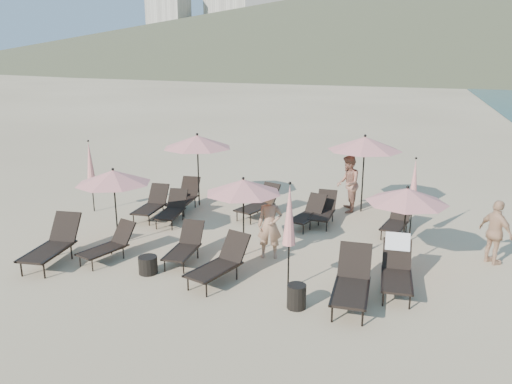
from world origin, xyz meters
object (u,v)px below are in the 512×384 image
(lounger_7, at_px, (152,204))
(lounger_10, at_px, (308,213))
(lounger_6, at_px, (185,196))
(beachgoer_c, at_px, (496,232))
(side_table_0, at_px, (148,265))
(lounger_9, at_px, (323,210))
(umbrella_closed_2, at_px, (90,162))
(lounger_4, at_px, (352,281))
(umbrella_closed_1, at_px, (414,183))
(umbrella_open_4, at_px, (365,144))
(side_table_1, at_px, (297,296))
(lounger_12, at_px, (172,209))
(umbrella_open_3, at_px, (197,142))
(lounger_0, at_px, (53,243))
(umbrella_closed_0, at_px, (289,216))
(lounger_3, at_px, (220,262))
(umbrella_open_2, at_px, (407,196))
(umbrella_open_0, at_px, (113,177))
(beachgoer_a, at_px, (270,225))
(lounger_1, at_px, (109,244))
(beachgoer_b, at_px, (348,184))
(umbrella_open_1, at_px, (243,186))
(lounger_2, at_px, (185,246))
(lounger_11, at_px, (397,221))
(lounger_5, at_px, (397,267))
(lounger_8, at_px, (259,203))

(lounger_7, relative_size, lounger_10, 1.03)
(lounger_6, distance_m, beachgoer_c, 9.22)
(lounger_6, distance_m, side_table_0, 5.01)
(lounger_9, height_order, umbrella_closed_2, umbrella_closed_2)
(lounger_4, height_order, umbrella_closed_1, umbrella_closed_1)
(lounger_7, bearing_deg, lounger_9, 8.05)
(lounger_9, distance_m, beachgoer_c, 4.80)
(umbrella_open_4, distance_m, beachgoer_c, 5.00)
(umbrella_closed_2, height_order, side_table_1, umbrella_closed_2)
(lounger_12, distance_m, umbrella_open_3, 2.56)
(lounger_0, distance_m, umbrella_closed_0, 5.91)
(lounger_0, bearing_deg, lounger_10, 33.49)
(lounger_3, xyz_separation_m, lounger_6, (-3.11, 4.68, -0.01))
(umbrella_open_2, distance_m, side_table_0, 6.18)
(umbrella_open_0, distance_m, umbrella_open_4, 7.68)
(umbrella_open_3, distance_m, beachgoer_a, 5.19)
(lounger_9, bearing_deg, umbrella_open_4, 58.84)
(lounger_1, bearing_deg, umbrella_open_0, 129.42)
(lounger_3, distance_m, umbrella_open_0, 3.94)
(lounger_0, relative_size, beachgoer_b, 1.04)
(lounger_3, distance_m, lounger_10, 4.39)
(umbrella_open_1, distance_m, umbrella_closed_1, 4.61)
(umbrella_closed_1, height_order, beachgoer_a, umbrella_closed_1)
(lounger_7, bearing_deg, side_table_1, -40.98)
(lounger_1, height_order, lounger_2, lounger_2)
(lounger_1, relative_size, beachgoer_a, 0.94)
(lounger_9, xyz_separation_m, umbrella_open_0, (-4.93, -3.39, 1.44))
(umbrella_open_4, bearing_deg, lounger_4, -85.56)
(lounger_7, distance_m, lounger_11, 7.36)
(lounger_1, xyz_separation_m, umbrella_open_0, (-0.39, 0.98, 1.45))
(lounger_2, height_order, umbrella_closed_0, umbrella_closed_0)
(lounger_7, xyz_separation_m, umbrella_open_3, (0.86, 1.65, 1.73))
(lounger_3, height_order, lounger_6, lounger_3)
(lounger_5, xyz_separation_m, side_table_0, (-5.51, -0.92, -0.30))
(lounger_2, distance_m, umbrella_closed_0, 3.13)
(lounger_2, xyz_separation_m, beachgoer_c, (7.17, 2.14, 0.39))
(lounger_7, distance_m, lounger_9, 5.29)
(beachgoer_a, bearing_deg, lounger_8, 97.89)
(lounger_1, height_order, umbrella_open_2, umbrella_open_2)
(lounger_6, bearing_deg, umbrella_closed_1, -10.76)
(lounger_11, relative_size, umbrella_open_1, 0.76)
(lounger_11, distance_m, beachgoer_a, 4.02)
(umbrella_open_1, xyz_separation_m, umbrella_closed_2, (-5.83, 2.00, -0.17))
(lounger_6, bearing_deg, lounger_5, -34.00)
(umbrella_open_1, relative_size, beachgoer_c, 1.28)
(lounger_6, relative_size, lounger_12, 1.06)
(lounger_2, bearing_deg, lounger_12, 119.14)
(lounger_1, height_order, side_table_1, lounger_1)
(lounger_0, bearing_deg, lounger_11, 23.69)
(umbrella_open_1, distance_m, umbrella_open_2, 3.85)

